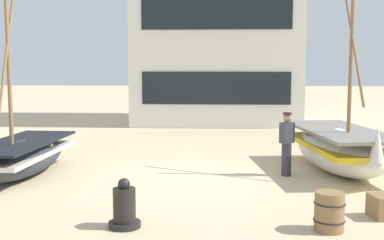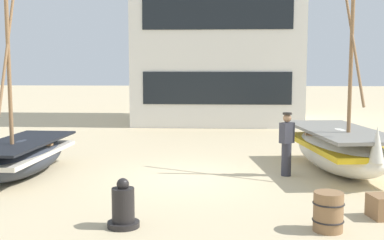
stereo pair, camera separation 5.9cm
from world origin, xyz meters
The scene contains 7 objects.
ground_plane centered at (0.00, 0.00, 0.00)m, with size 120.00×120.00×0.00m, color #CCB78E.
fishing_boat_near_left centered at (4.07, 0.89, 0.66)m, with size 2.42×4.84×5.56m.
fishing_boat_centre_large centered at (-4.49, -0.01, 0.52)m, with size 1.71×4.30×5.32m.
fisherman_by_hull centered at (2.54, 0.34, 0.83)m, with size 0.42×0.39×1.68m.
capstan_winch centered at (-0.96, -3.97, 0.36)m, with size 0.58×0.58×0.90m.
wooden_barrel centered at (2.68, -3.98, 0.35)m, with size 0.56×0.56×0.70m.
harbor_building_main centered at (0.65, 13.40, 5.32)m, with size 8.53×7.13×10.61m.
Camera 1 is at (0.69, -12.29, 2.89)m, focal length 44.85 mm.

